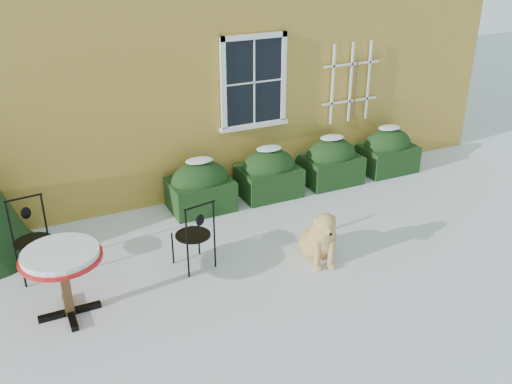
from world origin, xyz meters
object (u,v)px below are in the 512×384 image
patio_chair_far (33,238)px  patio_chair_near (194,234)px  bistro_table (62,262)px  dog (320,239)px

patio_chair_far → patio_chair_near: bearing=-27.4°
patio_chair_near → bistro_table: bearing=0.3°
dog → patio_chair_far: bearing=173.9°
bistro_table → dog: bistro_table is taller
bistro_table → patio_chair_far: size_ratio=0.90×
dog → patio_chair_near: bearing=174.6°
bistro_table → dog: (3.48, -0.25, -0.41)m
bistro_table → dog: size_ratio=1.07×
bistro_table → patio_chair_far: bearing=101.5°
patio_chair_far → dog: 3.99m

